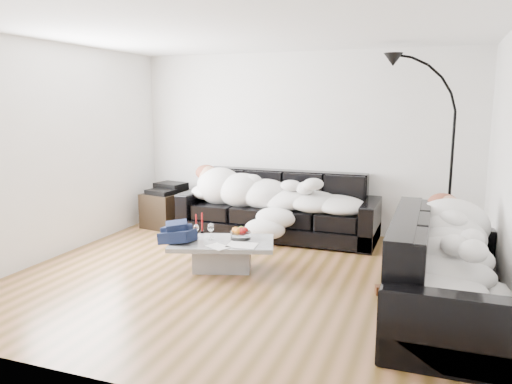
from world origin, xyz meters
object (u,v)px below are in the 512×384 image
(sleeper_right, at_px, (449,246))
(coffee_table, at_px, (222,255))
(wine_glass_a, at_px, (211,231))
(av_cabinet, at_px, (168,209))
(sofa_right, at_px, (447,268))
(sleeper_back, at_px, (277,192))
(floor_lamp, at_px, (451,168))
(stereo, at_px, (168,188))
(candle_right, at_px, (202,223))
(wine_glass_b, at_px, (196,231))
(sofa_back, at_px, (278,205))
(fruit_bowl, at_px, (241,233))
(shoes, at_px, (397,288))
(wine_glass_c, at_px, (211,232))
(candle_left, at_px, (196,224))

(sleeper_right, distance_m, coffee_table, 2.47)
(wine_glass_a, xyz_separation_m, av_cabinet, (-1.45, 1.54, -0.16))
(sofa_right, xyz_separation_m, sleeper_back, (-2.22, 1.99, 0.21))
(sleeper_right, relative_size, floor_lamp, 0.87)
(sleeper_back, distance_m, wine_glass_a, 1.50)
(stereo, bearing_deg, candle_right, -36.06)
(coffee_table, distance_m, stereo, 2.34)
(sleeper_right, relative_size, wine_glass_b, 12.64)
(sofa_back, distance_m, coffee_table, 1.61)
(fruit_bowl, distance_m, shoes, 1.82)
(wine_glass_c, bearing_deg, sofa_back, 78.89)
(sofa_back, relative_size, wine_glass_c, 15.30)
(candle_left, height_order, stereo, stereo)
(sofa_right, relative_size, candle_left, 9.70)
(shoes, bearing_deg, fruit_bowl, 166.74)
(candle_left, distance_m, stereo, 1.88)
(shoes, bearing_deg, candle_right, 165.85)
(wine_glass_a, xyz_separation_m, shoes, (2.12, -0.14, -0.37))
(fruit_bowl, distance_m, av_cabinet, 2.33)
(coffee_table, height_order, floor_lamp, floor_lamp)
(wine_glass_b, bearing_deg, candle_right, 96.30)
(coffee_table, distance_m, wine_glass_b, 0.43)
(candle_left, xyz_separation_m, shoes, (2.36, -0.24, -0.40))
(wine_glass_c, relative_size, stereo, 0.41)
(fruit_bowl, relative_size, wine_glass_a, 1.37)
(sofa_back, bearing_deg, stereo, 178.52)
(sofa_back, height_order, coffee_table, sofa_back)
(sleeper_back, bearing_deg, av_cabinet, 176.92)
(wine_glass_a, distance_m, wine_glass_b, 0.17)
(wine_glass_a, xyz_separation_m, candle_right, (-0.19, 0.16, 0.04))
(candle_left, bearing_deg, fruit_bowl, -4.52)
(fruit_bowl, relative_size, candle_right, 0.95)
(coffee_table, xyz_separation_m, wine_glass_c, (-0.15, 0.01, 0.26))
(sofa_back, relative_size, sleeper_back, 1.18)
(sleeper_back, relative_size, coffee_table, 2.02)
(floor_lamp, bearing_deg, sofa_back, -178.76)
(sofa_right, relative_size, fruit_bowl, 9.53)
(candle_left, bearing_deg, sofa_right, -13.33)
(sofa_right, bearing_deg, av_cabinet, 62.47)
(sofa_right, height_order, candle_left, sofa_right)
(fruit_bowl, bearing_deg, wine_glass_a, -169.76)
(candle_left, relative_size, floor_lamp, 0.10)
(wine_glass_a, xyz_separation_m, wine_glass_c, (0.03, -0.07, 0.01))
(sleeper_right, xyz_separation_m, wine_glass_b, (-2.72, 0.51, -0.24))
(sofa_right, relative_size, candle_right, 9.04)
(av_cabinet, xyz_separation_m, floor_lamp, (4.03, -0.13, 0.83))
(wine_glass_b, distance_m, wine_glass_c, 0.20)
(wine_glass_b, height_order, wine_glass_c, wine_glass_c)
(sleeper_right, height_order, floor_lamp, floor_lamp)
(sofa_back, relative_size, shoes, 6.29)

